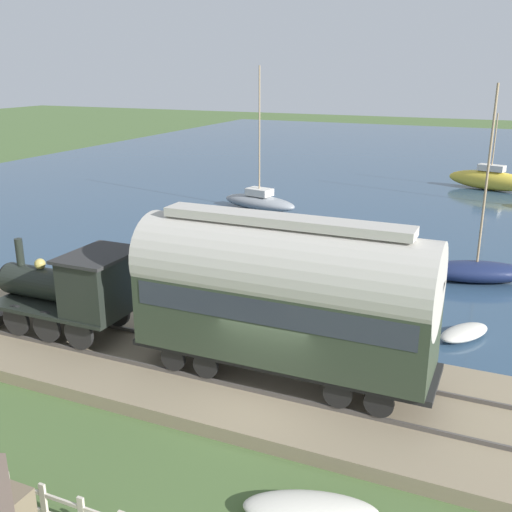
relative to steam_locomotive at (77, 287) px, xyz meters
The scene contains 11 objects.
ground_plane 7.35m from the steam_locomotive, 96.68° to the right, with size 200.00×200.00×0.00m, color #476033.
harbor_water 43.74m from the steam_locomotive, ahead, with size 80.00×80.00×0.01m.
rail_embankment 7.25m from the steam_locomotive, 90.00° to the right, with size 5.66×56.00×0.50m.
steam_locomotive is the anchor object (origin of this frame).
passenger_coach 7.13m from the steam_locomotive, 90.00° to the right, with size 2.49×8.47×4.64m.
sailboat_yellow 35.16m from the steam_locomotive, 17.65° to the right, with size 3.08×6.42×5.61m.
sailboat_gray 20.80m from the steam_locomotive, ahead, with size 2.83×5.57×8.90m.
sailboat_navy 16.50m from the steam_locomotive, 43.78° to the right, with size 2.76×4.80×8.23m.
rowboat_near_shore 9.18m from the steam_locomotive, 31.96° to the right, with size 1.07×2.87×0.38m.
rowboat_off_pier 12.99m from the steam_locomotive, 63.29° to the right, with size 2.36×1.97×0.40m.
beached_dinghy 10.63m from the steam_locomotive, 115.20° to the right, with size 1.88×3.00×0.44m.
Camera 1 is at (-13.28, -5.50, 8.85)m, focal length 42.00 mm.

